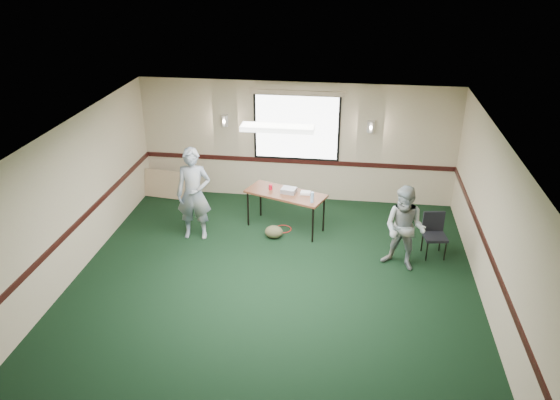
# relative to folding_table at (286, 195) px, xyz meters

# --- Properties ---
(ground) EXTENTS (8.00, 8.00, 0.00)m
(ground) POSITION_rel_folding_table_xyz_m (0.05, -2.47, -0.75)
(ground) COLOR black
(ground) RESTS_ON ground
(room_shell) EXTENTS (8.00, 8.02, 8.00)m
(room_shell) POSITION_rel_folding_table_xyz_m (0.05, -0.35, 0.83)
(room_shell) COLOR tan
(room_shell) RESTS_ON ground
(folding_table) EXTENTS (1.73, 1.17, 0.80)m
(folding_table) POSITION_rel_folding_table_xyz_m (0.00, 0.00, 0.00)
(folding_table) COLOR #4F2416
(folding_table) RESTS_ON ground
(projector) EXTENTS (0.33, 0.29, 0.10)m
(projector) POSITION_rel_folding_table_xyz_m (0.06, 0.02, 0.11)
(projector) COLOR gray
(projector) RESTS_ON folding_table
(game_console) EXTENTS (0.20, 0.16, 0.05)m
(game_console) POSITION_rel_folding_table_xyz_m (0.40, 0.00, 0.08)
(game_console) COLOR silver
(game_console) RESTS_ON folding_table
(red_cup) EXTENTS (0.07, 0.07, 0.11)m
(red_cup) POSITION_rel_folding_table_xyz_m (-0.32, 0.12, 0.11)
(red_cup) COLOR red
(red_cup) RESTS_ON folding_table
(water_bottle) EXTENTS (0.07, 0.07, 0.22)m
(water_bottle) POSITION_rel_folding_table_xyz_m (0.57, -0.37, 0.17)
(water_bottle) COLOR #8AB6E2
(water_bottle) RESTS_ON folding_table
(duffel_bag) EXTENTS (0.43, 0.38, 0.26)m
(duffel_bag) POSITION_rel_folding_table_xyz_m (-0.18, -0.43, -0.62)
(duffel_bag) COLOR #444027
(duffel_bag) RESTS_ON ground
(cable_coil) EXTENTS (0.43, 0.43, 0.02)m
(cable_coil) POSITION_rel_folding_table_xyz_m (-0.04, -0.07, -0.74)
(cable_coil) COLOR red
(cable_coil) RESTS_ON ground
(folded_table) EXTENTS (1.26, 0.33, 0.64)m
(folded_table) POSITION_rel_folding_table_xyz_m (-2.82, 1.12, -0.43)
(folded_table) COLOR tan
(folded_table) RESTS_ON ground
(conference_chair) EXTENTS (0.47, 0.48, 0.83)m
(conference_chair) POSITION_rel_folding_table_xyz_m (2.89, -0.62, -0.26)
(conference_chair) COLOR black
(conference_chair) RESTS_ON ground
(person_left) EXTENTS (0.72, 0.51, 1.87)m
(person_left) POSITION_rel_folding_table_xyz_m (-1.73, -0.58, 0.19)
(person_left) COLOR #3A5681
(person_left) RESTS_ON ground
(person_right) EXTENTS (0.94, 0.86, 1.58)m
(person_right) POSITION_rel_folding_table_xyz_m (2.28, -1.19, 0.04)
(person_right) COLOR #7DA4C3
(person_right) RESTS_ON ground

